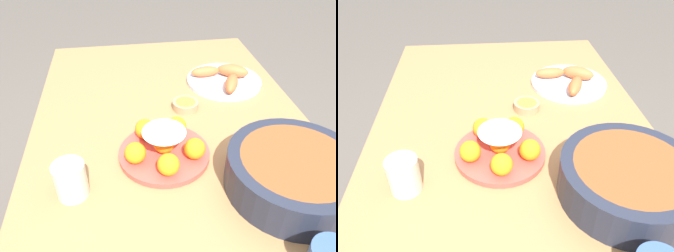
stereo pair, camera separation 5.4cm
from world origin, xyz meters
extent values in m
cylinder|color=#A87547|center=(-0.59, -0.38, 0.35)|extent=(0.06, 0.06, 0.70)
cylinder|color=#A87547|center=(-0.59, 0.38, 0.35)|extent=(0.06, 0.06, 0.70)
cube|color=#A87547|center=(0.00, 0.00, 0.72)|extent=(1.27, 0.86, 0.03)
cylinder|color=#E04C42|center=(0.16, -0.05, 0.74)|extent=(0.25, 0.25, 0.02)
sphere|color=orange|center=(0.24, -0.05, 0.78)|extent=(0.06, 0.06, 0.06)
sphere|color=orange|center=(0.20, 0.03, 0.78)|extent=(0.06, 0.06, 0.06)
sphere|color=orange|center=(0.09, 0.00, 0.78)|extent=(0.06, 0.06, 0.06)
sphere|color=orange|center=(0.09, -0.09, 0.78)|extent=(0.06, 0.06, 0.06)
sphere|color=orange|center=(0.19, -0.12, 0.78)|extent=(0.06, 0.06, 0.06)
ellipsoid|color=white|center=(0.16, -0.05, 0.82)|extent=(0.12, 0.12, 0.02)
sphere|color=orange|center=(0.16, -0.05, 0.78)|extent=(0.06, 0.06, 0.06)
cylinder|color=#232838|center=(0.32, 0.24, 0.78)|extent=(0.32, 0.32, 0.09)
cylinder|color=brown|center=(0.32, 0.24, 0.82)|extent=(0.26, 0.26, 0.01)
cylinder|color=tan|center=(-0.06, 0.06, 0.75)|extent=(0.08, 0.08, 0.03)
cylinder|color=olive|center=(-0.06, 0.06, 0.76)|extent=(0.07, 0.07, 0.01)
cylinder|color=silver|center=(-0.21, 0.23, 0.74)|extent=(0.28, 0.28, 0.01)
ellipsoid|color=#E06033|center=(-0.14, 0.24, 0.77)|extent=(0.13, 0.09, 0.05)
ellipsoid|color=#E06033|center=(-0.23, 0.27, 0.77)|extent=(0.10, 0.13, 0.05)
ellipsoid|color=#E06033|center=(-0.25, 0.17, 0.77)|extent=(0.05, 0.11, 0.04)
cylinder|color=beige|center=(0.26, -0.28, 0.78)|extent=(0.08, 0.08, 0.09)
camera|label=1|loc=(0.83, -0.14, 1.33)|focal=35.00mm
camera|label=2|loc=(0.84, -0.09, 1.33)|focal=35.00mm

